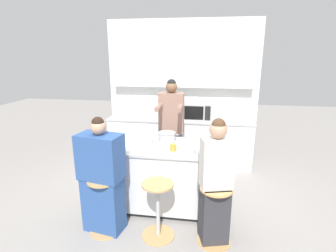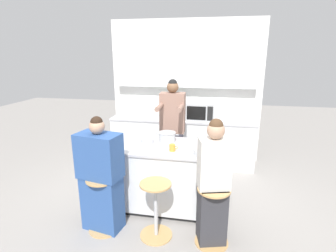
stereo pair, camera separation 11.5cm
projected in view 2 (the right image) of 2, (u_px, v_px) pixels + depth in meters
The scene contains 16 objects.
ground_plane at pixel (167, 204), 3.72m from camera, with size 16.00×16.00×0.00m, color gray.
wall_back at pixel (185, 82), 5.05m from camera, with size 2.91×0.22×2.70m.
back_counter at pixel (182, 141), 5.07m from camera, with size 2.71×0.61×0.89m.
kitchen_island at pixel (167, 176), 3.60m from camera, with size 1.61×0.81×0.89m.
bar_stool_leftmost at pixel (103, 203), 3.11m from camera, with size 0.38×0.38×0.68m.
bar_stool_center at pixel (156, 208), 2.99m from camera, with size 0.38×0.38×0.68m.
bar_stool_rightmost at pixel (213, 215), 2.88m from camera, with size 0.38×0.38×0.68m.
person_cooking at pixel (172, 135), 4.06m from camera, with size 0.38×0.56×1.71m.
person_wrapped_blanket at pixel (101, 178), 3.07m from camera, with size 0.54×0.37×1.41m.
person_seated_near at pixel (213, 188), 2.83m from camera, with size 0.38×0.33×1.44m.
cooking_pot at pixel (167, 137), 3.64m from camera, with size 0.33×0.24×0.13m.
fruit_bowl at pixel (202, 152), 3.18m from camera, with size 0.22×0.22×0.06m.
mixing_bowl_steel at pixel (147, 141), 3.58m from camera, with size 0.18×0.18×0.06m.
coffee_cup_near at pixel (172, 148), 3.29m from camera, with size 0.11×0.08×0.09m.
microwave at pixel (200, 111), 4.81m from camera, with size 0.54×0.35×0.32m.
potted_plant at pixel (171, 109), 4.94m from camera, with size 0.23×0.23×0.31m.
Camera 2 is at (0.63, -3.23, 2.07)m, focal length 28.00 mm.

